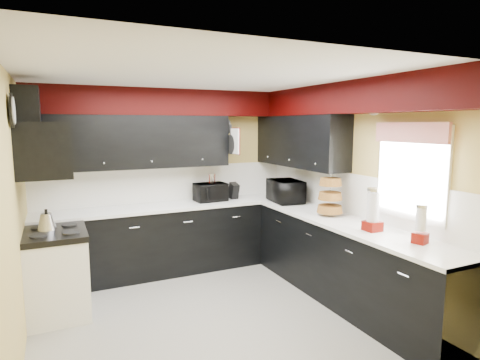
# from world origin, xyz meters

# --- Properties ---
(ground) EXTENTS (3.60, 3.60, 0.00)m
(ground) POSITION_xyz_m (0.00, 0.00, 0.00)
(ground) COLOR gray
(ground) RESTS_ON ground
(wall_back) EXTENTS (3.60, 0.06, 2.50)m
(wall_back) POSITION_xyz_m (0.00, 1.80, 1.25)
(wall_back) COLOR #E0C666
(wall_back) RESTS_ON ground
(wall_right) EXTENTS (0.06, 3.60, 2.50)m
(wall_right) POSITION_xyz_m (1.80, 0.00, 1.25)
(wall_right) COLOR #E0C666
(wall_right) RESTS_ON ground
(wall_left) EXTENTS (0.06, 3.60, 2.50)m
(wall_left) POSITION_xyz_m (-1.80, 0.00, 1.25)
(wall_left) COLOR #E0C666
(wall_left) RESTS_ON ground
(ceiling) EXTENTS (3.60, 3.60, 0.06)m
(ceiling) POSITION_xyz_m (0.00, 0.00, 2.50)
(ceiling) COLOR white
(ceiling) RESTS_ON wall_back
(cab_back) EXTENTS (3.60, 0.60, 0.90)m
(cab_back) POSITION_xyz_m (0.00, 1.50, 0.45)
(cab_back) COLOR black
(cab_back) RESTS_ON ground
(cab_right) EXTENTS (0.60, 3.00, 0.90)m
(cab_right) POSITION_xyz_m (1.50, -0.30, 0.45)
(cab_right) COLOR black
(cab_right) RESTS_ON ground
(counter_back) EXTENTS (3.62, 0.64, 0.04)m
(counter_back) POSITION_xyz_m (0.00, 1.50, 0.92)
(counter_back) COLOR white
(counter_back) RESTS_ON cab_back
(counter_right) EXTENTS (0.64, 3.02, 0.04)m
(counter_right) POSITION_xyz_m (1.50, -0.30, 0.92)
(counter_right) COLOR white
(counter_right) RESTS_ON cab_right
(splash_back) EXTENTS (3.60, 0.02, 0.50)m
(splash_back) POSITION_xyz_m (0.00, 1.79, 1.19)
(splash_back) COLOR white
(splash_back) RESTS_ON counter_back
(splash_right) EXTENTS (0.02, 3.60, 0.50)m
(splash_right) POSITION_xyz_m (1.79, 0.00, 1.19)
(splash_right) COLOR white
(splash_right) RESTS_ON counter_right
(upper_back) EXTENTS (2.60, 0.35, 0.70)m
(upper_back) POSITION_xyz_m (-0.50, 1.62, 1.80)
(upper_back) COLOR black
(upper_back) RESTS_ON wall_back
(upper_right) EXTENTS (0.35, 1.80, 0.70)m
(upper_right) POSITION_xyz_m (1.62, 0.90, 1.80)
(upper_right) COLOR black
(upper_right) RESTS_ON wall_right
(soffit_back) EXTENTS (3.60, 0.36, 0.35)m
(soffit_back) POSITION_xyz_m (0.00, 1.62, 2.33)
(soffit_back) COLOR black
(soffit_back) RESTS_ON wall_back
(soffit_right) EXTENTS (0.36, 3.24, 0.35)m
(soffit_right) POSITION_xyz_m (1.62, -0.18, 2.33)
(soffit_right) COLOR black
(soffit_right) RESTS_ON wall_right
(stove) EXTENTS (0.60, 0.75, 0.86)m
(stove) POSITION_xyz_m (-1.50, 0.75, 0.43)
(stove) COLOR white
(stove) RESTS_ON ground
(cooktop) EXTENTS (0.62, 0.77, 0.06)m
(cooktop) POSITION_xyz_m (-1.50, 0.75, 0.89)
(cooktop) COLOR black
(cooktop) RESTS_ON stove
(hood) EXTENTS (0.50, 0.78, 0.55)m
(hood) POSITION_xyz_m (-1.55, 0.75, 1.78)
(hood) COLOR black
(hood) RESTS_ON wall_left
(hood_duct) EXTENTS (0.24, 0.40, 0.40)m
(hood_duct) POSITION_xyz_m (-1.68, 0.75, 2.20)
(hood_duct) COLOR black
(hood_duct) RESTS_ON wall_left
(window) EXTENTS (0.03, 0.86, 0.96)m
(window) POSITION_xyz_m (1.79, -0.90, 1.55)
(window) COLOR white
(window) RESTS_ON wall_right
(valance) EXTENTS (0.04, 0.88, 0.20)m
(valance) POSITION_xyz_m (1.73, -0.90, 1.95)
(valance) COLOR red
(valance) RESTS_ON wall_right
(pan_top) EXTENTS (0.03, 0.22, 0.40)m
(pan_top) POSITION_xyz_m (0.82, 1.55, 2.00)
(pan_top) COLOR black
(pan_top) RESTS_ON upper_back
(pan_mid) EXTENTS (0.03, 0.28, 0.46)m
(pan_mid) POSITION_xyz_m (0.82, 1.42, 1.75)
(pan_mid) COLOR black
(pan_mid) RESTS_ON upper_back
(pan_low) EXTENTS (0.03, 0.24, 0.42)m
(pan_low) POSITION_xyz_m (0.82, 1.68, 1.72)
(pan_low) COLOR black
(pan_low) RESTS_ON upper_back
(cut_board) EXTENTS (0.03, 0.26, 0.35)m
(cut_board) POSITION_xyz_m (0.83, 1.30, 1.80)
(cut_board) COLOR white
(cut_board) RESTS_ON upper_back
(baskets) EXTENTS (0.27, 0.27, 0.50)m
(baskets) POSITION_xyz_m (1.52, 0.05, 1.18)
(baskets) COLOR brown
(baskets) RESTS_ON upper_right
(clock) EXTENTS (0.03, 0.30, 0.30)m
(clock) POSITION_xyz_m (-1.77, 0.25, 2.15)
(clock) COLOR black
(clock) RESTS_ON wall_left
(deco_plate) EXTENTS (0.03, 0.24, 0.24)m
(deco_plate) POSITION_xyz_m (1.77, -0.35, 2.25)
(deco_plate) COLOR white
(deco_plate) RESTS_ON wall_right
(toaster_oven) EXTENTS (0.45, 0.38, 0.26)m
(toaster_oven) POSITION_xyz_m (0.55, 1.53, 1.07)
(toaster_oven) COLOR black
(toaster_oven) RESTS_ON counter_back
(microwave) EXTENTS (0.44, 0.60, 0.31)m
(microwave) POSITION_xyz_m (1.49, 1.00, 1.10)
(microwave) COLOR black
(microwave) RESTS_ON counter_right
(utensil_crock) EXTENTS (0.18, 0.18, 0.16)m
(utensil_crock) POSITION_xyz_m (0.58, 1.55, 1.02)
(utensil_crock) COLOR white
(utensil_crock) RESTS_ON counter_back
(knife_block) EXTENTS (0.11, 0.15, 0.23)m
(knife_block) POSITION_xyz_m (0.92, 1.54, 1.06)
(knife_block) COLOR black
(knife_block) RESTS_ON counter_back
(kettle) EXTENTS (0.20, 0.20, 0.18)m
(kettle) POSITION_xyz_m (-1.57, 0.85, 1.01)
(kettle) COLOR #A9A8AD
(kettle) RESTS_ON cooktop
(dispenser_a) EXTENTS (0.16, 0.16, 0.43)m
(dispenser_a) POSITION_xyz_m (1.48, -0.71, 1.15)
(dispenser_a) COLOR #580D0C
(dispenser_a) RESTS_ON counter_right
(dispenser_b) EXTENTS (0.15, 0.15, 0.32)m
(dispenser_b) POSITION_xyz_m (1.56, -1.24, 1.10)
(dispenser_b) COLOR maroon
(dispenser_b) RESTS_ON counter_right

